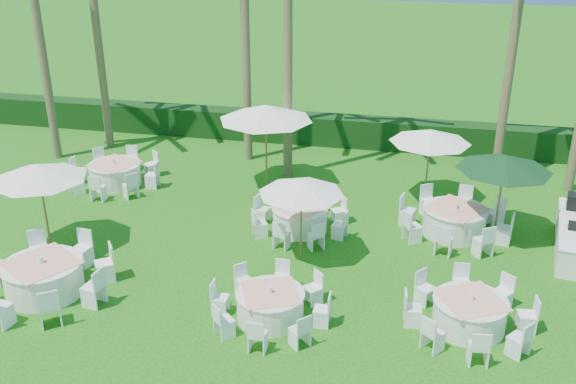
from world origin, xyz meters
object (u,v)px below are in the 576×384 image
Objects in this scene: banquet_table_b at (270,305)px; buffet_table at (571,235)px; banquet_table_a at (44,277)px; banquet_table_f at (454,220)px; banquet_table_c at (469,313)px; banquet_table_d at (115,173)px; banquet_table_e at (300,218)px; umbrella_a at (39,172)px; umbrella_green at (505,162)px; umbrella_d at (430,136)px; umbrella_c at (266,112)px; umbrella_b at (301,186)px.

banquet_table_b is 9.21m from buffet_table.
banquet_table_a reaches higher than banquet_table_f.
banquet_table_a reaches higher than banquet_table_c.
banquet_table_d reaches higher than banquet_table_e.
banquet_table_e is 7.62m from umbrella_a.
banquet_table_b is 8.08m from umbrella_green.
umbrella_green is at bearing 171.04° from buffet_table.
banquet_table_c is 1.15× the size of umbrella_d.
buffet_table is at bearing -5.73° from banquet_table_f.
banquet_table_b is 0.89× the size of umbrella_c.
banquet_table_f is 1.27× the size of umbrella_a.
umbrella_a reaches higher than banquet_table_a.
buffet_table is (7.49, 2.10, -1.73)m from umbrella_b.
banquet_table_f is at bearing -68.48° from umbrella_d.
banquet_table_a is at bearing -154.05° from umbrella_green.
banquet_table_a is 1.22× the size of banquet_table_b.
banquet_table_c is at bearing -7.30° from umbrella_a.
umbrella_a is 7.28m from umbrella_b.
buffet_table is at bearing 56.43° from banquet_table_c.
banquet_table_a reaches higher than banquet_table_b.
umbrella_green is at bearing 44.49° from banquet_table_b.
umbrella_green reaches higher than umbrella_d.
banquet_table_f is 3.26m from buffet_table.
umbrella_green reaches higher than banquet_table_f.
banquet_table_b is 7.65m from umbrella_a.
umbrella_green is at bearing 14.89° from umbrella_a.
banquet_table_f is (4.39, 5.48, 0.06)m from banquet_table_b.
banquet_table_c is 5.35m from umbrella_green.
umbrella_green is 0.73× the size of buffet_table.
umbrella_green reaches higher than banquet_table_b.
umbrella_c is (3.88, 7.91, 2.27)m from banquet_table_a.
banquet_table_f is at bearing 16.38° from umbrella_a.
buffet_table is (4.14, -2.60, -1.84)m from umbrella_d.
banquet_table_d is at bearing 93.02° from umbrella_a.
banquet_table_b is 1.05× the size of umbrella_green.
umbrella_c reaches higher than umbrella_a.
umbrella_green is at bearing -47.45° from umbrella_d.
banquet_table_c reaches higher than banquet_table_b.
umbrella_a reaches higher than banquet_table_f.
banquet_table_b is at bearing -43.11° from banquet_table_d.
banquet_table_b is 0.94× the size of banquet_table_c.
banquet_table_c is 1.27× the size of umbrella_b.
banquet_table_a is 14.51m from buffet_table.
umbrella_b is at bearing 7.42° from umbrella_a.
umbrella_b is 0.74× the size of umbrella_c.
banquet_table_a is 1.34× the size of umbrella_a.
banquet_table_c is at bearing -28.59° from umbrella_b.
banquet_table_d is 11.79m from banquet_table_f.
banquet_table_d is 13.13m from umbrella_green.
banquet_table_f is 2.29m from umbrella_green.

